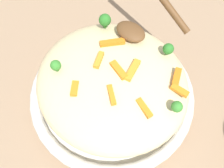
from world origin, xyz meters
TOP-DOWN VIEW (x-y plane):
  - ground_plane at (0.00, 0.00)m, footprint 2.40×2.40m
  - serving_bowl at (0.00, 0.00)m, footprint 0.30×0.30m
  - pasta_mound at (0.00, 0.00)m, footprint 0.27×0.25m
  - carrot_piece_0 at (-0.02, -0.06)m, footprint 0.02×0.03m
  - carrot_piece_1 at (0.01, 0.01)m, footprint 0.04×0.02m
  - carrot_piece_2 at (0.08, 0.06)m, footprint 0.02×0.03m
  - carrot_piece_3 at (-0.04, 0.04)m, footprint 0.03×0.04m
  - carrot_piece_4 at (-0.03, -0.00)m, footprint 0.02×0.03m
  - carrot_piece_5 at (0.02, 0.02)m, footprint 0.02×0.04m
  - carrot_piece_6 at (0.08, -0.02)m, footprint 0.03×0.02m
  - carrot_piece_7 at (0.03, -0.03)m, footprint 0.03×0.03m
  - carrot_piece_8 at (0.10, 0.05)m, footprint 0.03×0.01m
  - broccoli_floret_0 at (0.04, 0.09)m, footprint 0.02×0.02m
  - broccoli_floret_1 at (-0.07, -0.05)m, footprint 0.02×0.02m
  - broccoli_floret_2 at (-0.08, 0.07)m, footprint 0.02×0.02m
  - broccoli_floret_3 at (0.11, 0.01)m, footprint 0.02×0.02m
  - serving_spoon at (-0.03, 0.10)m, footprint 0.15×0.10m

SIDE VIEW (x-z plane):
  - ground_plane at x=0.00m, z-range 0.00..0.00m
  - serving_bowl at x=0.00m, z-range 0.00..0.05m
  - pasta_mound at x=0.00m, z-range 0.04..0.11m
  - carrot_piece_8 at x=0.10m, z-range 0.10..0.10m
  - carrot_piece_2 at x=0.08m, z-range 0.10..0.10m
  - carrot_piece_6 at x=0.08m, z-range 0.10..0.11m
  - carrot_piece_0 at x=-0.02m, z-range 0.10..0.11m
  - carrot_piece_3 at x=-0.04m, z-range 0.10..0.11m
  - carrot_piece_7 at x=0.03m, z-range 0.10..0.11m
  - carrot_piece_5 at x=0.02m, z-range 0.10..0.11m
  - broccoli_floret_3 at x=0.11m, z-range 0.10..0.12m
  - carrot_piece_4 at x=-0.03m, z-range 0.11..0.11m
  - carrot_piece_1 at x=0.01m, z-range 0.11..0.11m
  - broccoli_floret_0 at x=0.04m, z-range 0.10..0.12m
  - broccoli_floret_1 at x=-0.07m, z-range 0.10..0.12m
  - broccoli_floret_2 at x=-0.08m, z-range 0.10..0.13m
  - serving_spoon at x=-0.03m, z-range 0.08..0.17m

